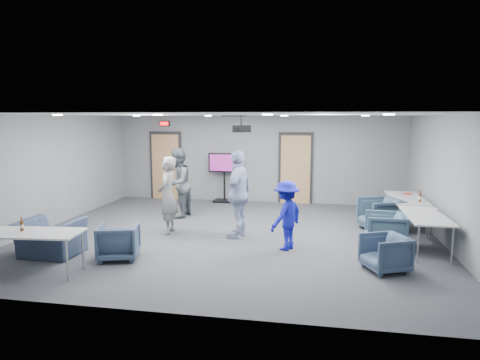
% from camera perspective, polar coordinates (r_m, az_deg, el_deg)
% --- Properties ---
extents(floor, '(9.00, 9.00, 0.00)m').
position_cam_1_polar(floor, '(9.77, -1.07, -7.33)').
color(floor, '#373A3F').
rests_on(floor, ground).
extents(ceiling, '(9.00, 9.00, 0.00)m').
position_cam_1_polar(ceiling, '(9.41, -1.11, 8.71)').
color(ceiling, silver).
rests_on(ceiling, wall_back).
extents(wall_back, '(9.00, 0.02, 2.70)m').
position_cam_1_polar(wall_back, '(13.42, 2.31, 2.80)').
color(wall_back, slate).
rests_on(wall_back, floor).
extents(wall_front, '(9.00, 0.02, 2.70)m').
position_cam_1_polar(wall_front, '(5.69, -9.15, -4.81)').
color(wall_front, slate).
rests_on(wall_front, floor).
extents(wall_left, '(0.02, 8.00, 2.70)m').
position_cam_1_polar(wall_left, '(11.28, -24.10, 1.04)').
color(wall_left, slate).
rests_on(wall_left, floor).
extents(wall_right, '(0.02, 8.00, 2.70)m').
position_cam_1_polar(wall_right, '(9.67, 26.03, -0.17)').
color(wall_right, slate).
rests_on(wall_right, floor).
extents(door_left, '(1.06, 0.17, 2.24)m').
position_cam_1_polar(door_left, '(14.14, -9.86, 1.82)').
color(door_left, black).
rests_on(door_left, wall_back).
extents(door_right, '(1.06, 0.17, 2.24)m').
position_cam_1_polar(door_right, '(13.29, 7.41, 1.46)').
color(door_right, black).
rests_on(door_right, wall_back).
extents(exit_sign, '(0.32, 0.08, 0.16)m').
position_cam_1_polar(exit_sign, '(14.03, -10.03, 7.42)').
color(exit_sign, black).
rests_on(exit_sign, wall_back).
extents(hvac_diffuser, '(0.60, 0.60, 0.03)m').
position_cam_1_polar(hvac_diffuser, '(12.25, -0.79, 8.54)').
color(hvac_diffuser, black).
rests_on(hvac_diffuser, ceiling).
extents(downlights, '(6.18, 3.78, 0.02)m').
position_cam_1_polar(downlights, '(9.41, -1.11, 8.62)').
color(downlights, white).
rests_on(downlights, ceiling).
extents(person_a, '(0.48, 0.68, 1.77)m').
position_cam_1_polar(person_a, '(9.86, -9.64, -2.04)').
color(person_a, gray).
rests_on(person_a, floor).
extents(person_b, '(0.78, 0.96, 1.84)m').
position_cam_1_polar(person_b, '(11.42, -8.28, -0.42)').
color(person_b, '#4E565E').
rests_on(person_b, floor).
extents(person_c, '(0.67, 1.20, 1.94)m').
position_cam_1_polar(person_c, '(9.43, -0.18, -1.87)').
color(person_c, '#A4B1D3').
rests_on(person_c, floor).
extents(person_d, '(0.90, 1.04, 1.40)m').
position_cam_1_polar(person_d, '(8.62, 6.20, -4.70)').
color(person_d, '#1A1EAA').
rests_on(person_d, floor).
extents(chair_right_a, '(1.10, 1.08, 0.78)m').
position_cam_1_polar(chair_right_a, '(10.55, 18.23, -4.39)').
color(chair_right_a, '#34485B').
rests_on(chair_right_a, floor).
extents(chair_right_b, '(0.82, 0.80, 0.72)m').
position_cam_1_polar(chair_right_b, '(9.25, 18.79, -6.36)').
color(chair_right_b, '#3E576C').
rests_on(chair_right_b, floor).
extents(chair_right_c, '(0.91, 0.90, 0.63)m').
position_cam_1_polar(chair_right_c, '(7.90, 18.78, -9.21)').
color(chair_right_c, '#3C4F68').
rests_on(chair_right_c, floor).
extents(chair_front_a, '(0.89, 0.90, 0.67)m').
position_cam_1_polar(chair_front_a, '(8.41, -15.87, -7.88)').
color(chair_front_a, '#3A4C65').
rests_on(chair_front_a, floor).
extents(chair_front_b, '(1.10, 0.97, 0.70)m').
position_cam_1_polar(chair_front_b, '(9.04, -23.98, -7.06)').
color(chair_front_b, '#323F57').
rests_on(chair_front_b, floor).
extents(table_right_a, '(0.76, 1.83, 0.73)m').
position_cam_1_polar(table_right_a, '(11.07, 21.30, -2.40)').
color(table_right_a, '#B6B8BB').
rests_on(table_right_a, floor).
extents(table_right_b, '(0.74, 1.78, 0.73)m').
position_cam_1_polar(table_right_b, '(9.25, 23.49, -4.56)').
color(table_right_b, '#B6B8BB').
rests_on(table_right_b, floor).
extents(table_front_left, '(1.83, 0.91, 0.73)m').
position_cam_1_polar(table_front_left, '(8.08, -26.40, -6.54)').
color(table_front_left, '#B6B8BB').
rests_on(table_front_left, floor).
extents(bottle_front, '(0.06, 0.06, 0.24)m').
position_cam_1_polar(bottle_front, '(8.17, -27.09, -5.46)').
color(bottle_front, '#522B0E').
rests_on(bottle_front, table_front_left).
extents(bottle_right, '(0.07, 0.07, 0.27)m').
position_cam_1_polar(bottle_right, '(10.57, 22.87, -2.17)').
color(bottle_right, '#522B0E').
rests_on(bottle_right, table_right_a).
extents(snack_box, '(0.19, 0.15, 0.04)m').
position_cam_1_polar(snack_box, '(11.51, 21.45, -1.70)').
color(snack_box, '#BF352F').
rests_on(snack_box, table_right_a).
extents(wrapper, '(0.24, 0.20, 0.05)m').
position_cam_1_polar(wrapper, '(9.74, 24.25, -3.57)').
color(wrapper, silver).
rests_on(wrapper, table_right_b).
extents(tv_stand, '(1.01, 0.48, 1.54)m').
position_cam_1_polar(tv_stand, '(13.40, -2.10, 0.75)').
color(tv_stand, black).
rests_on(tv_stand, floor).
extents(projector, '(0.46, 0.42, 0.37)m').
position_cam_1_polar(projector, '(9.35, 0.17, 6.89)').
color(projector, black).
rests_on(projector, ceiling).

